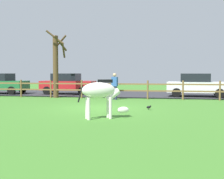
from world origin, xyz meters
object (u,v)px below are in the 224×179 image
Objects in this scene: parked_car_red at (68,84)px; parked_car_green at (0,83)px; parked_car_white at (197,85)px; visitor_near_fence at (115,85)px; zebra at (101,93)px; crow_on_grass at (149,107)px; bare_tree at (56,64)px.

parked_car_red and parked_car_green have the same top height.
visitor_near_fence is (-5.15, -2.71, 0.06)m from parked_car_white.
zebra is 12.13m from parked_car_red.
crow_on_grass is at bearing -32.28° from parked_car_green.
bare_tree is 3.03m from parked_car_red.
parked_car_red is at bearing 115.27° from zebra.
visitor_near_fence reaches higher than parked_car_green.
parked_car_green is at bearing 135.10° from zebra.
visitor_near_fence is (-2.44, 4.77, 0.78)m from crow_on_grass.
zebra is at bearing -58.89° from bare_tree.
parked_car_white is 2.50× the size of visitor_near_fence.
parked_car_white is 14.66m from parked_car_green.
bare_tree is 9.79m from zebra.
zebra is at bearing -64.73° from parked_car_red.
bare_tree is 2.69× the size of visitor_near_fence.
crow_on_grass is (1.52, 2.85, -0.80)m from zebra.
parked_car_green is at bearing 179.69° from parked_car_white.
bare_tree is at bearing -86.44° from parked_car_red.
parked_car_red is at bearing 93.56° from bare_tree.
zebra is 3.33m from crow_on_grass.
parked_car_green is (-14.66, 0.08, 0.00)m from parked_car_white.
crow_on_grass is 0.13× the size of visitor_near_fence.
zebra is 11.15m from parked_car_white.
parked_car_white is at bearing 70.10° from crow_on_grass.
crow_on_grass is at bearing 61.94° from zebra.
parked_car_white is 9.43m from parked_car_red.
visitor_near_fence is (4.25, -3.36, 0.06)m from parked_car_red.
parked_car_white is at bearing 27.73° from visitor_near_fence.
bare_tree is 1.08× the size of parked_car_white.
visitor_near_fence reaches higher than zebra.
zebra is at bearing -44.90° from parked_car_green.
bare_tree is 1.10× the size of parked_car_red.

